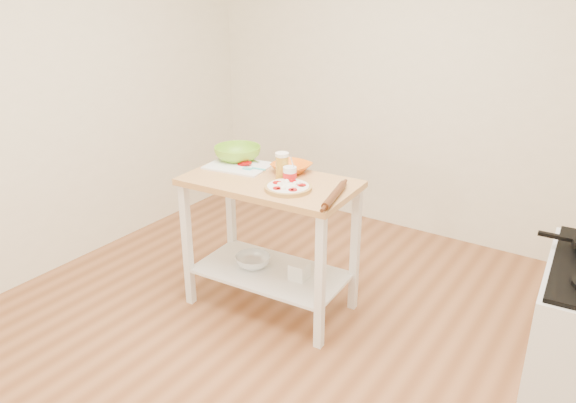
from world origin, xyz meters
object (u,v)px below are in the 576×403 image
Objects in this scene: knife at (240,158)px; rolling_pin at (334,195)px; spatula at (253,169)px; beer_pint at (282,166)px; green_bowl at (238,154)px; cutting_board at (239,165)px; shelf_glass_bowl at (253,261)px; orange_bowl at (291,168)px; pizza at (288,187)px; shelf_bin at (299,271)px; prep_island at (270,218)px; yogurt_tub at (290,175)px.

knife is 0.93m from rolling_pin.
beer_pint is at bearing -12.29° from spatula.
knife is at bearing 73.84° from green_bowl.
cutting_board reaches higher than spatula.
cutting_board is 0.65m from shelf_glass_bowl.
rolling_pin reaches higher than knife.
green_bowl is 1.33× the size of shelf_glass_bowl.
cutting_board is at bearing -48.92° from green_bowl.
spatula reaches higher than shelf_glass_bowl.
orange_bowl is 0.44m from green_bowl.
knife is (-0.08, 0.11, 0.01)m from cutting_board.
orange_bowl reaches higher than knife.
orange_bowl is 1.01× the size of shelf_glass_bowl.
pizza reaches higher than shelf_bin.
pizza is at bearing -30.68° from spatula.
prep_island is at bearing 173.85° from rolling_pin.
shelf_glass_bowl is at bearing -174.76° from prep_island.
green_bowl is (-0.60, 0.28, 0.03)m from pizza.
rolling_pin is (0.89, -0.25, -0.03)m from green_bowl.
beer_pint is at bearing -14.09° from cutting_board.
shelf_bin is (0.02, 0.10, -0.60)m from pizza.
pizza reaches higher than shelf_glass_bowl.
yogurt_tub is (0.13, 0.03, 0.31)m from prep_island.
prep_island is 4.05× the size of knife.
shelf_glass_bowl is at bearing -127.75° from orange_bowl.
pizza is at bearing -24.79° from green_bowl.
rolling_pin is at bearing -15.63° from green_bowl.
cutting_board is at bearing 162.70° from prep_island.
rolling_pin is at bearing -14.57° from beer_pint.
spatula is (0.14, -0.02, 0.01)m from cutting_board.
green_bowl is 0.56m from yogurt_tub.
knife is at bearing 151.89° from prep_island.
spatula is at bearing 170.89° from yogurt_tub.
green_bowl is at bearing 163.37° from beer_pint.
spatula is 0.39× the size of rolling_pin.
cutting_board is at bearing 173.97° from beer_pint.
rolling_pin is (0.36, -0.08, -0.03)m from yogurt_tub.
yogurt_tub reaches higher than shelf_glass_bowl.
beer_pint reaches higher than orange_bowl.
yogurt_tub is (0.45, -0.07, 0.04)m from cutting_board.
rolling_pin is 3.50× the size of shelf_bin.
spatula is at bearing -28.07° from green_bowl.
green_bowl is 2.94× the size of shelf_bin.
knife is 0.86× the size of green_bowl.
orange_bowl is at bearing 99.81° from beer_pint.
shelf_glass_bowl is at bearing -39.53° from cutting_board.
green_bowl is at bearing 164.37° from rolling_pin.
green_bowl reaches higher than prep_island.
knife is 0.72× the size of rolling_pin.
green_bowl is at bearing 162.50° from yogurt_tub.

